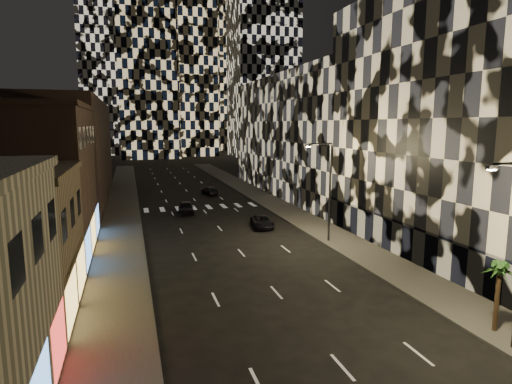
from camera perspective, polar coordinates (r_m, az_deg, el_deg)
sidewalk_left at (r=55.91m, az=-17.51°, el=-2.43°), size 4.00×120.00×0.15m
sidewalk_right at (r=58.96m, az=2.30°, el=-1.44°), size 4.00×120.00×0.15m
curb_left at (r=55.90m, az=-15.36°, el=-2.34°), size 0.20×120.00×0.15m
curb_right at (r=58.32m, az=0.35°, el=-1.55°), size 0.20×120.00×0.15m
retail_brown at (r=39.53m, az=-28.44°, el=0.99°), size 10.00×15.00×12.00m
retail_filler_left at (r=65.49m, az=-23.83°, el=4.95°), size 10.00×40.00×14.00m
midrise_right at (r=41.09m, az=28.19°, el=8.28°), size 16.00×25.00×22.00m
midrise_base at (r=37.30m, az=18.59°, el=-5.86°), size 0.60×25.00×3.00m
midrise_filler_right at (r=68.24m, az=8.47°, el=7.44°), size 16.00×40.00×18.00m
tower_right_mid at (r=151.70m, az=0.89°, el=24.01°), size 20.00×20.00×100.00m
tower_center_low at (r=149.60m, az=-14.61°, el=22.96°), size 18.00×18.00×95.00m
streetlight_far at (r=39.21m, az=9.52°, el=0.95°), size 2.55×0.25×9.00m
car_dark_midlane at (r=52.72m, az=-9.30°, el=-2.06°), size 2.03×4.48×1.49m
car_dark_oncoming at (r=66.61m, az=-6.19°, el=0.20°), size 2.27×4.44×1.23m
car_dark_rightlane at (r=45.19m, az=0.82°, el=-3.98°), size 2.50×4.58×1.22m
palm_tree at (r=25.45m, az=29.70°, el=-9.46°), size 1.90×1.88×3.73m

